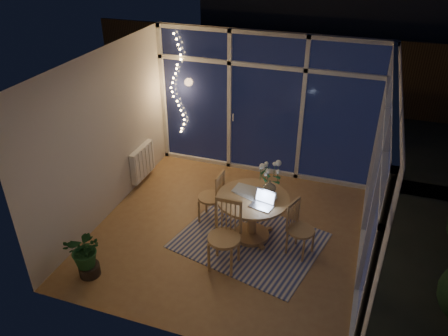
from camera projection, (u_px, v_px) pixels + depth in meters
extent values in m
plane|color=#946740|center=(230.00, 232.00, 6.69)|extent=(4.00, 4.00, 0.00)
plane|color=silver|center=(231.00, 65.00, 5.39)|extent=(4.00, 4.00, 0.00)
cube|color=beige|center=(266.00, 106.00, 7.68)|extent=(4.00, 0.04, 2.60)
cube|color=beige|center=(169.00, 247.00, 4.40)|extent=(4.00, 0.04, 2.60)
cube|color=beige|center=(105.00, 137.00, 6.60)|extent=(0.04, 4.00, 2.60)
cube|color=beige|center=(381.00, 182.00, 5.48)|extent=(0.04, 4.00, 2.60)
cube|color=silver|center=(265.00, 107.00, 7.65)|extent=(4.00, 0.10, 2.60)
cube|color=silver|center=(378.00, 181.00, 5.49)|extent=(0.10, 4.00, 2.60)
cube|color=white|center=(143.00, 162.00, 7.77)|extent=(0.10, 0.70, 0.58)
cube|color=black|center=(313.00, 117.00, 10.68)|extent=(12.00, 6.00, 0.10)
cube|color=#372514|center=(300.00, 71.00, 10.75)|extent=(11.00, 0.08, 1.80)
sphere|color=black|center=(244.00, 115.00, 9.48)|extent=(0.90, 0.90, 0.90)
cube|color=beige|center=(249.00, 240.00, 6.50)|extent=(2.30, 2.01, 0.01)
cylinder|color=#AD7C4E|center=(252.00, 217.00, 6.41)|extent=(1.26, 1.26, 0.72)
cube|color=#AD7C4E|center=(211.00, 196.00, 6.74)|extent=(0.43, 0.43, 0.90)
cube|color=#AD7C4E|center=(301.00, 229.00, 6.06)|extent=(0.51, 0.51, 0.85)
cube|color=#AD7C4E|center=(224.00, 237.00, 5.79)|extent=(0.47, 0.47, 1.01)
imported|color=silver|center=(270.00, 187.00, 6.28)|extent=(0.24, 0.24, 0.21)
imported|color=white|center=(272.00, 198.00, 6.17)|extent=(0.18, 0.18, 0.04)
cube|color=beige|center=(247.00, 191.00, 6.34)|extent=(0.42, 0.37, 0.02)
cube|color=black|center=(258.00, 202.00, 6.12)|extent=(0.12, 0.09, 0.01)
imported|color=#1B4D23|center=(86.00, 253.00, 5.70)|extent=(0.58, 0.51, 0.76)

